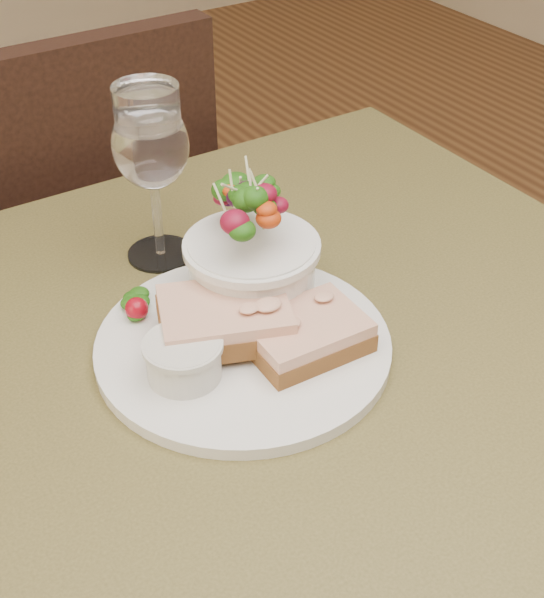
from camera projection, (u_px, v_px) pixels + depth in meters
cafe_table at (292, 439)px, 0.81m from camera, size 0.80×0.80×0.75m
chair_far at (68, 358)px, 1.45m from camera, size 0.42×0.42×0.90m
dinner_plate at (243, 345)px, 0.76m from camera, size 0.27×0.27×0.01m
sandwich_front at (306, 334)px, 0.74m from camera, size 0.11×0.08×0.03m
sandwich_back at (225, 318)px, 0.74m from camera, size 0.14×0.12×0.03m
ramekin at (184, 358)px, 0.70m from camera, size 0.06×0.06×0.04m
salad_bowl at (252, 244)px, 0.77m from camera, size 0.12×0.12×0.13m
garnish at (143, 305)px, 0.78m from camera, size 0.05×0.04×0.02m
wine_glass at (151, 150)px, 0.81m from camera, size 0.08×0.08×0.18m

